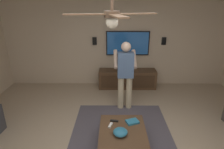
{
  "coord_description": "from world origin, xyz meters",
  "views": [
    {
      "loc": [
        -2.64,
        0.12,
        2.47
      ],
      "look_at": [
        1.09,
        0.14,
        1.04
      ],
      "focal_mm": 30.78,
      "sensor_mm": 36.0,
      "label": 1
    }
  ],
  "objects_px": {
    "book": "(132,122)",
    "vase_round": "(129,67)",
    "wall_speaker_left": "(164,41)",
    "media_console": "(127,79)",
    "ceiling_fan": "(112,17)",
    "person_standing": "(125,72)",
    "wall_speaker_right": "(95,41)",
    "tv": "(128,43)",
    "bowl": "(120,132)",
    "remote_black": "(114,121)",
    "coffee_table": "(123,136)",
    "remote_white": "(110,125)"
  },
  "relations": [
    {
      "from": "book",
      "to": "vase_round",
      "type": "height_order",
      "value": "vase_round"
    },
    {
      "from": "book",
      "to": "wall_speaker_left",
      "type": "relative_size",
      "value": 1.0
    },
    {
      "from": "media_console",
      "to": "ceiling_fan",
      "type": "bearing_deg",
      "value": -8.84
    },
    {
      "from": "person_standing",
      "to": "wall_speaker_right",
      "type": "relative_size",
      "value": 7.45
    },
    {
      "from": "media_console",
      "to": "tv",
      "type": "relative_size",
      "value": 1.34
    },
    {
      "from": "bowl",
      "to": "wall_speaker_right",
      "type": "relative_size",
      "value": 1.09
    },
    {
      "from": "remote_black",
      "to": "wall_speaker_left",
      "type": "xyz_separation_m",
      "value": [
        2.64,
        -1.47,
        0.96
      ]
    },
    {
      "from": "person_standing",
      "to": "remote_black",
      "type": "relative_size",
      "value": 10.93
    },
    {
      "from": "tv",
      "to": "remote_black",
      "type": "xyz_separation_m",
      "value": [
        -2.63,
        0.41,
        -0.9
      ]
    },
    {
      "from": "bowl",
      "to": "wall_speaker_left",
      "type": "distance_m",
      "value": 3.44
    },
    {
      "from": "ceiling_fan",
      "to": "remote_black",
      "type": "bearing_deg",
      "value": -4.65
    },
    {
      "from": "ceiling_fan",
      "to": "media_console",
      "type": "bearing_deg",
      "value": -8.84
    },
    {
      "from": "media_console",
      "to": "ceiling_fan",
      "type": "relative_size",
      "value": 1.41
    },
    {
      "from": "bowl",
      "to": "wall_speaker_right",
      "type": "bearing_deg",
      "value": 12.45
    },
    {
      "from": "coffee_table",
      "to": "ceiling_fan",
      "type": "xyz_separation_m",
      "value": [
        -0.2,
        0.18,
        1.99
      ]
    },
    {
      "from": "bowl",
      "to": "remote_white",
      "type": "relative_size",
      "value": 1.6
    },
    {
      "from": "ceiling_fan",
      "to": "tv",
      "type": "bearing_deg",
      "value": -8.17
    },
    {
      "from": "vase_round",
      "to": "ceiling_fan",
      "type": "bearing_deg",
      "value": 170.43
    },
    {
      "from": "remote_black",
      "to": "vase_round",
      "type": "relative_size",
      "value": 0.68
    },
    {
      "from": "bowl",
      "to": "remote_black",
      "type": "relative_size",
      "value": 1.6
    },
    {
      "from": "media_console",
      "to": "wall_speaker_right",
      "type": "relative_size",
      "value": 7.73
    },
    {
      "from": "media_console",
      "to": "person_standing",
      "type": "xyz_separation_m",
      "value": [
        -1.2,
        0.15,
        0.66
      ]
    },
    {
      "from": "person_standing",
      "to": "ceiling_fan",
      "type": "height_order",
      "value": "ceiling_fan"
    },
    {
      "from": "remote_white",
      "to": "wall_speaker_right",
      "type": "relative_size",
      "value": 0.68
    },
    {
      "from": "book",
      "to": "remote_black",
      "type": "bearing_deg",
      "value": 153.4
    },
    {
      "from": "book",
      "to": "coffee_table",
      "type": "bearing_deg",
      "value": -147.18
    },
    {
      "from": "book",
      "to": "ceiling_fan",
      "type": "distance_m",
      "value": 1.96
    },
    {
      "from": "remote_black",
      "to": "coffee_table",
      "type": "bearing_deg",
      "value": -54.54
    },
    {
      "from": "ceiling_fan",
      "to": "vase_round",
      "type": "bearing_deg",
      "value": -9.57
    },
    {
      "from": "coffee_table",
      "to": "media_console",
      "type": "height_order",
      "value": "media_console"
    },
    {
      "from": "wall_speaker_left",
      "to": "wall_speaker_right",
      "type": "xyz_separation_m",
      "value": [
        0.0,
        2.04,
        -0.0
      ]
    },
    {
      "from": "remote_black",
      "to": "book",
      "type": "relative_size",
      "value": 0.68
    },
    {
      "from": "coffee_table",
      "to": "media_console",
      "type": "bearing_deg",
      "value": -5.7
    },
    {
      "from": "wall_speaker_right",
      "to": "person_standing",
      "type": "bearing_deg",
      "value": -150.2
    },
    {
      "from": "wall_speaker_right",
      "to": "remote_black",
      "type": "bearing_deg",
      "value": -167.8
    },
    {
      "from": "wall_speaker_right",
      "to": "ceiling_fan",
      "type": "bearing_deg",
      "value": -170.33
    },
    {
      "from": "bowl",
      "to": "wall_speaker_right",
      "type": "distance_m",
      "value": 3.22
    },
    {
      "from": "wall_speaker_left",
      "to": "bowl",
      "type": "bearing_deg",
      "value": 155.5
    },
    {
      "from": "media_console",
      "to": "book",
      "type": "relative_size",
      "value": 7.73
    },
    {
      "from": "remote_white",
      "to": "wall_speaker_right",
      "type": "height_order",
      "value": "wall_speaker_right"
    },
    {
      "from": "media_console",
      "to": "bowl",
      "type": "bearing_deg",
      "value": -6.42
    },
    {
      "from": "vase_round",
      "to": "remote_white",
      "type": "bearing_deg",
      "value": 168.46
    },
    {
      "from": "book",
      "to": "wall_speaker_left",
      "type": "height_order",
      "value": "wall_speaker_left"
    },
    {
      "from": "remote_white",
      "to": "book",
      "type": "xyz_separation_m",
      "value": [
        0.1,
        -0.4,
        0.01
      ]
    },
    {
      "from": "media_console",
      "to": "wall_speaker_left",
      "type": "xyz_separation_m",
      "value": [
        0.25,
        -1.06,
        1.1
      ]
    },
    {
      "from": "media_console",
      "to": "vase_round",
      "type": "distance_m",
      "value": 0.39
    },
    {
      "from": "person_standing",
      "to": "media_console",
      "type": "bearing_deg",
      "value": -8.62
    },
    {
      "from": "ceiling_fan",
      "to": "wall_speaker_left",
      "type": "bearing_deg",
      "value": -25.83
    },
    {
      "from": "media_console",
      "to": "book",
      "type": "bearing_deg",
      "value": -1.91
    },
    {
      "from": "person_standing",
      "to": "vase_round",
      "type": "distance_m",
      "value": 1.24
    }
  ]
}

